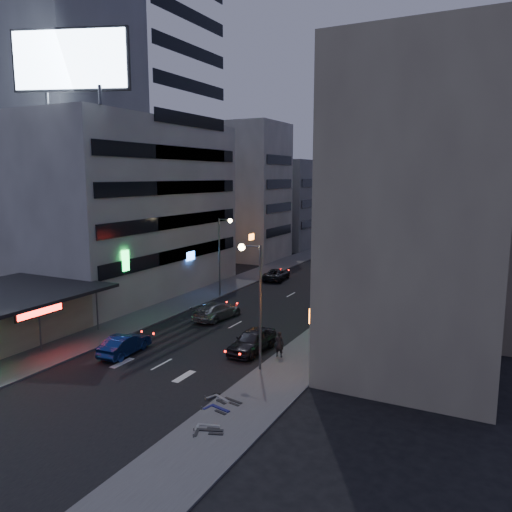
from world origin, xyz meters
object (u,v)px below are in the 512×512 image
Objects in this scene: road_car_blue at (125,344)px; person at (279,344)px; parked_car_left at (277,274)px; scooter_black_b at (243,393)px; scooter_silver_a at (221,415)px; parked_car_right_mid at (326,305)px; scooter_silver_b at (231,391)px; road_car_silver at (217,310)px; parked_car_right_near at (252,341)px; scooter_black_a at (224,418)px; parked_car_right_far at (369,276)px; scooter_blue at (231,401)px.

road_car_blue is 2.40× the size of person.
parked_car_left is 2.66× the size of scooter_black_b.
scooter_black_b is at bearing -13.59° from scooter_silver_a.
parked_car_right_mid is 19.93m from scooter_silver_b.
scooter_silver_b is at bearing 93.65° from person.
scooter_black_b is (11.15, -3.19, -0.03)m from road_car_blue.
road_car_silver is at bearing 90.37° from parked_car_left.
parked_car_right_near is 2.39× the size of scooter_black_a.
scooter_black_b is 0.95× the size of scooter_silver_b.
parked_car_right_far is 2.53× the size of scooter_silver_a.
parked_car_left reaches higher than scooter_black_b.
scooter_silver_b is (1.38, -35.60, 0.06)m from parked_car_right_far.
parked_car_right_near is 10.91m from scooter_silver_a.
scooter_blue is at bearing -129.45° from scooter_silver_b.
parked_car_right_near is at bearing -0.38° from scooter_black_a.
road_car_silver is 2.68× the size of scooter_silver_b.
person is (8.77, -6.28, 0.27)m from road_car_silver.
scooter_silver_b is (11.47, -31.14, 0.03)m from parked_car_left.
scooter_black_a is 3.02m from scooter_black_b.
scooter_black_a is at bearing -158.23° from scooter_black_b.
scooter_black_a is (10.48, -16.58, -0.02)m from road_car_silver.
parked_car_right_near reaches higher than scooter_black_b.
parked_car_right_far is (10.09, 4.47, -0.03)m from parked_car_left.
parked_car_right_mid is 0.92× the size of parked_car_left.
parked_car_right_far is at bearing -88.21° from person.
person is at bearing 20.41° from scooter_blue.
parked_car_right_far is at bearing 89.34° from parked_car_right_near.
parked_car_left is (-10.09, 11.25, -0.06)m from parked_car_right_mid.
scooter_black_b is at bearing 7.45° from scooter_blue.
parked_car_left is at bearing -75.68° from road_car_silver.
road_car_silver is at bearing 54.99° from scooter_silver_b.
road_car_silver reaches higher than parked_car_right_far.
road_car_blue reaches higher than scooter_silver_b.
scooter_silver_a is 0.92× the size of scooter_silver_b.
parked_car_right_near is 8.40m from scooter_black_b.
scooter_black_a reaches higher than parked_car_right_far.
parked_car_right_mid is 2.45× the size of scooter_black_b.
person reaches higher than scooter_black_b.
person is 10.06m from scooter_silver_a.
parked_car_left is at bearing -91.87° from road_car_blue.
parked_car_right_near is 8.28m from scooter_silver_b.
scooter_black_a reaches higher than scooter_silver_a.
parked_car_left is 2.77× the size of scooter_silver_a.
scooter_black_b is (-0.54, 2.97, -0.05)m from scooter_black_a.
scooter_blue is at bearing -67.40° from parked_car_right_near.
road_car_blue is 2.24× the size of scooter_silver_b.
parked_car_right_near reaches higher than road_car_silver.
road_car_blue is at bearing 90.44° from road_car_silver.
scooter_blue reaches higher than scooter_black_b.
scooter_black_a is 1.93m from scooter_blue.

